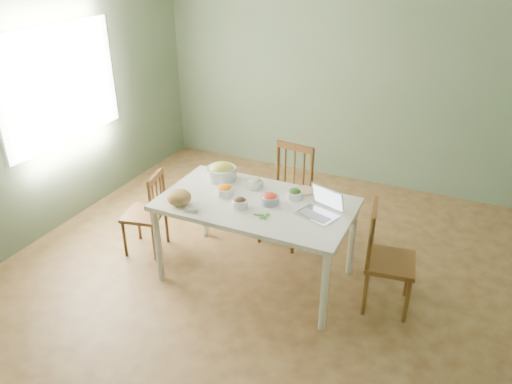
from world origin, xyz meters
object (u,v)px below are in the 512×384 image
at_px(dining_table, 256,240).
at_px(bowl_squash, 222,171).
at_px(chair_right, 391,260).
at_px(chair_left, 144,212).
at_px(chair_far, 285,197).
at_px(laptop, 318,204).
at_px(bread_boule, 179,197).

height_order(dining_table, bowl_squash, bowl_squash).
bearing_deg(chair_right, bowl_squash, 75.65).
relative_size(chair_left, chair_right, 0.92).
relative_size(chair_far, laptop, 3.21).
distance_m(dining_table, bowl_squash, 0.74).
bearing_deg(chair_right, dining_table, 86.53).
bearing_deg(chair_right, bread_boule, 94.97).
relative_size(chair_right, bread_boule, 4.50).
distance_m(chair_right, bread_boule, 1.86).
height_order(chair_left, bread_boule, bread_boule).
height_order(bread_boule, bowl_squash, bowl_squash).
relative_size(dining_table, chair_far, 1.66).
bearing_deg(bowl_squash, chair_right, -6.18).
bearing_deg(dining_table, bowl_squash, 150.29).
bearing_deg(laptop, chair_right, 28.06).
bearing_deg(chair_left, laptop, 79.45).
xyz_separation_m(dining_table, chair_left, (-1.20, -0.06, 0.04)).
bearing_deg(chair_far, bread_boule, -113.65).
xyz_separation_m(bread_boule, bowl_squash, (0.09, 0.60, 0.01)).
distance_m(chair_far, bowl_squash, 0.74).
bearing_deg(chair_right, chair_left, 85.63).
xyz_separation_m(chair_left, laptop, (1.76, 0.06, 0.47)).
bearing_deg(chair_far, chair_left, -141.43).
xyz_separation_m(chair_far, bread_boule, (-0.58, -1.02, 0.35)).
bearing_deg(dining_table, chair_left, -177.10).
height_order(chair_far, laptop, chair_far).
distance_m(chair_right, laptop, 0.77).
relative_size(bread_boule, laptop, 0.66).
bearing_deg(dining_table, chair_right, 4.70).
bearing_deg(chair_left, dining_table, 80.44).
height_order(chair_far, bowl_squash, chair_far).
relative_size(bread_boule, bowl_squash, 0.74).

